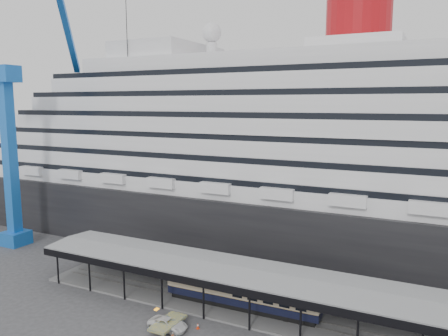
{
  "coord_description": "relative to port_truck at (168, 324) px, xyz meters",
  "views": [
    {
      "loc": [
        20.27,
        -40.92,
        24.87
      ],
      "look_at": [
        -3.72,
        8.0,
        16.81
      ],
      "focal_mm": 35.0,
      "sensor_mm": 36.0,
      "label": 1
    }
  ],
  "objects": [
    {
      "name": "ground",
      "position": [
        5.29,
        2.96,
        -0.63
      ],
      "size": [
        200.0,
        200.0,
        0.0
      ],
      "primitive_type": "plane",
      "color": "#37373A",
      "rests_on": "ground"
    },
    {
      "name": "cruise_ship",
      "position": [
        5.34,
        34.96,
        17.72
      ],
      "size": [
        130.0,
        30.0,
        43.9
      ],
      "color": "black",
      "rests_on": "ground"
    },
    {
      "name": "platform_canopy",
      "position": [
        5.29,
        7.96,
        1.73
      ],
      "size": [
        56.0,
        9.18,
        5.3
      ],
      "color": "slate",
      "rests_on": "ground"
    },
    {
      "name": "crane_blue",
      "position": [
        -39.82,
        13.58,
        19.32
      ],
      "size": [
        22.63,
        19.19,
        47.6
      ],
      "color": "blue",
      "rests_on": "ground"
    },
    {
      "name": "port_truck",
      "position": [
        0.0,
        0.0,
        0.0
      ],
      "size": [
        4.59,
        2.17,
        1.27
      ],
      "primitive_type": "imported",
      "rotation": [
        0.0,
        0.0,
        1.55
      ],
      "color": "silver",
      "rests_on": "ground"
    },
    {
      "name": "pullman_carriage",
      "position": [
        5.4,
        7.96,
        1.71
      ],
      "size": [
        19.48,
        2.9,
        19.08
      ],
      "rotation": [
        0.0,
        0.0,
        0.02
      ],
      "color": "black",
      "rests_on": "ground"
    },
    {
      "name": "traffic_cone_left",
      "position": [
        1.26,
        -0.94,
        -0.25
      ],
      "size": [
        0.5,
        0.5,
        0.77
      ],
      "rotation": [
        0.0,
        0.0,
        -0.33
      ],
      "color": "#D5560B",
      "rests_on": "ground"
    },
    {
      "name": "traffic_cone_mid",
      "position": [
        2.9,
        1.59,
        -0.3
      ],
      "size": [
        0.44,
        0.44,
        0.67
      ],
      "rotation": [
        0.0,
        0.0,
        -0.35
      ],
      "color": "red",
      "rests_on": "ground"
    }
  ]
}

